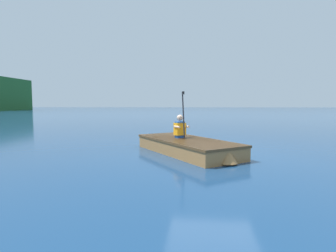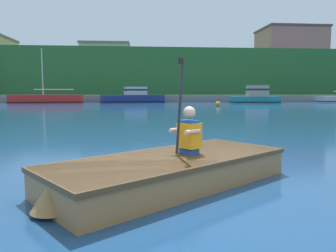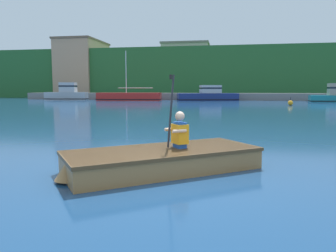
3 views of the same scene
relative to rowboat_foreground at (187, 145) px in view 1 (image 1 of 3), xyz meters
The scene contains 3 objects.
ground_plane 0.76m from the rowboat_foreground, 70.30° to the right, with size 300.00×300.00×0.00m, color navy.
rowboat_foreground is the anchor object (origin of this frame).
person_paddler 0.59m from the rowboat_foreground, 36.52° to the left, with size 0.45×0.45×1.29m.
Camera 1 is at (-7.23, 0.41, 1.29)m, focal length 28.00 mm.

